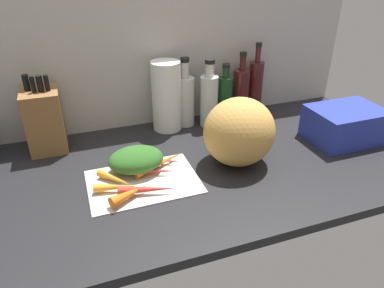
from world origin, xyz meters
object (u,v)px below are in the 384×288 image
object	(u,v)px
carrot_7	(130,194)
bottle_4	(255,86)
knife_block	(44,120)
cutting_board	(143,181)
carrot_8	(116,187)
carrot_3	(148,189)
carrot_0	(139,163)
dish_rack	(345,124)
winter_squash	(239,132)
carrot_5	(164,161)
paper_towel_roll	(166,96)
carrot_1	(151,171)
bottle_0	(185,100)
carrot_2	(157,165)
bottle_2	(225,98)
carrot_4	(115,179)
bottle_1	(209,99)
bottle_3	(241,92)
carrot_6	(161,160)

from	to	relation	value
carrot_7	bottle_4	bearing A→B (deg)	35.05
knife_block	cutting_board	bearing A→B (deg)	-50.84
carrot_8	carrot_3	bearing A→B (deg)	-27.44
carrot_0	dish_rack	xyz separation A→B (cm)	(78.33, -6.12, 4.39)
bottle_4	carrot_8	bearing A→B (deg)	-149.36
carrot_8	winter_squash	size ratio (longest dim) A/B	0.54
carrot_5	paper_towel_roll	bearing A→B (deg)	71.44
carrot_1	winter_squash	bearing A→B (deg)	-2.69
bottle_0	carrot_2	bearing A→B (deg)	-123.52
carrot_5	bottle_4	distance (cm)	59.78
carrot_2	bottle_2	world-z (taller)	bottle_2
knife_block	bottle_2	size ratio (longest dim) A/B	1.14
cutting_board	knife_block	bearing A→B (deg)	129.16
carrot_4	bottle_0	size ratio (longest dim) A/B	0.46
bottle_0	bottle_1	size ratio (longest dim) A/B	1.01
carrot_5	dish_rack	xyz separation A→B (cm)	(70.21, -4.04, 4.24)
carrot_3	knife_block	world-z (taller)	knife_block
cutting_board	dish_rack	xyz separation A→B (cm)	(78.91, 2.67, 5.87)
carrot_5	bottle_0	bearing A→B (deg)	58.96
carrot_4	bottle_0	xyz separation A→B (cm)	(34.75, 33.86, 8.89)
carrot_3	carrot_8	distance (cm)	9.69
carrot_1	bottle_3	world-z (taller)	bottle_3
carrot_0	carrot_8	size ratio (longest dim) A/B	1.33
carrot_1	carrot_6	distance (cm)	7.42
carrot_3	carrot_8	xyz separation A→B (cm)	(-8.60, 4.47, -0.07)
carrot_1	carrot_7	distance (cm)	13.52
carrot_2	bottle_2	size ratio (longest dim) A/B	0.69
bottle_3	bottle_2	bearing A→B (deg)	-165.78
carrot_5	dish_rack	world-z (taller)	dish_rack
carrot_2	bottle_2	xyz separation A→B (cm)	(37.27, 29.15, 8.17)
winter_squash	bottle_2	world-z (taller)	bottle_2
carrot_5	paper_towel_roll	xyz separation A→B (cm)	(9.37, 27.91, 11.78)
carrot_6	bottle_1	size ratio (longest dim) A/B	0.52
carrot_4	dish_rack	bearing A→B (deg)	0.47
bottle_1	dish_rack	xyz separation A→B (cm)	(43.83, -29.24, -5.19)
carrot_5	bottle_2	world-z (taller)	bottle_2
carrot_1	carrot_4	xyz separation A→B (cm)	(-11.68, -0.46, 0.06)
cutting_board	carrot_1	xyz separation A→B (cm)	(3.14, 2.41, 1.61)
carrot_4	bottle_3	size ratio (longest dim) A/B	0.46
cutting_board	bottle_0	distance (cm)	45.62
carrot_8	bottle_0	world-z (taller)	bottle_0
carrot_0	carrot_5	bearing A→B (deg)	-14.35
cutting_board	paper_towel_roll	world-z (taller)	paper_towel_roll
carrot_3	bottle_3	world-z (taller)	bottle_3
bottle_4	dish_rack	bearing A→B (deg)	-60.18
dish_rack	carrot_5	bearing A→B (deg)	176.70
carrot_4	bottle_4	size ratio (longest dim) A/B	0.42
carrot_6	carrot_8	distance (cm)	20.05
bottle_1	bottle_2	bearing A→B (deg)	16.52
bottle_3	bottle_4	world-z (taller)	bottle_4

